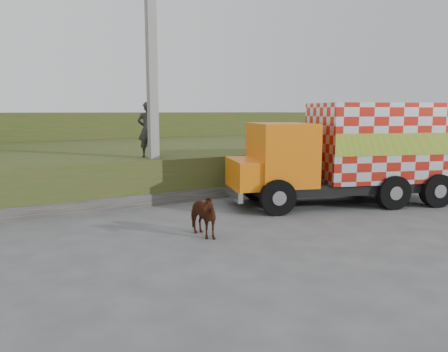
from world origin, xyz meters
TOP-DOWN VIEW (x-y plane):
  - ground at (0.00, 0.00)m, footprint 120.00×120.00m
  - embankment at (0.00, 10.00)m, footprint 40.00×12.00m
  - embankment_far at (0.00, 22.00)m, footprint 40.00×12.00m
  - retaining_strip at (-2.00, 4.20)m, footprint 16.00×0.50m
  - utility_pole at (-1.00, 4.60)m, footprint 1.20×0.30m
  - cargo_truck at (4.74, 1.05)m, footprint 7.92×4.59m
  - cow at (-1.55, 0.03)m, footprint 0.67×1.34m
  - pedestrian at (-0.99, 5.16)m, footprint 0.81×0.66m

SIDE VIEW (x-z plane):
  - ground at x=0.00m, z-range 0.00..0.00m
  - retaining_strip at x=-2.00m, z-range 0.00..0.40m
  - cow at x=-1.55m, z-range 0.00..1.10m
  - embankment at x=0.00m, z-range 0.00..1.50m
  - embankment_far at x=0.00m, z-range 0.00..3.00m
  - cargo_truck at x=4.74m, z-range 0.05..3.42m
  - pedestrian at x=-0.99m, z-range 1.50..3.44m
  - utility_pole at x=-1.00m, z-range 0.08..8.07m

